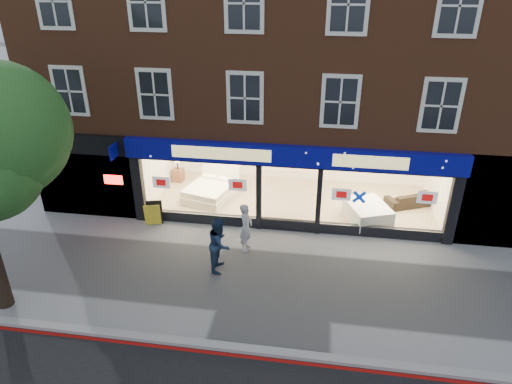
% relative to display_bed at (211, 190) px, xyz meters
% --- Properties ---
extents(ground, '(120.00, 120.00, 0.00)m').
position_rel_display_bed_xyz_m(ground, '(3.29, -4.96, -0.43)').
color(ground, gray).
rests_on(ground, ground).
extents(kerb_line, '(60.00, 0.10, 0.01)m').
position_rel_display_bed_xyz_m(kerb_line, '(3.29, -8.06, -0.42)').
color(kerb_line, '#8C0A07').
rests_on(kerb_line, ground).
extents(kerb_stone, '(60.00, 0.25, 0.12)m').
position_rel_display_bed_xyz_m(kerb_stone, '(3.29, -7.86, -0.37)').
color(kerb_stone, gray).
rests_on(kerb_stone, ground).
extents(showroom_floor, '(11.00, 4.50, 0.10)m').
position_rel_display_bed_xyz_m(showroom_floor, '(3.29, 0.29, -0.38)').
color(showroom_floor, tan).
rests_on(showroom_floor, ground).
extents(building, '(19.00, 8.26, 10.30)m').
position_rel_display_bed_xyz_m(building, '(3.27, 1.97, 6.24)').
color(building, brown).
rests_on(building, ground).
extents(display_bed, '(2.18, 2.44, 1.17)m').
position_rel_display_bed_xyz_m(display_bed, '(0.00, 0.00, 0.00)').
color(display_bed, white).
rests_on(display_bed, showroom_floor).
extents(bedside_table, '(0.46, 0.46, 0.55)m').
position_rel_display_bed_xyz_m(bedside_table, '(-1.81, 1.37, -0.05)').
color(bedside_table, brown).
rests_on(bedside_table, showroom_floor).
extents(mattress_stack, '(1.85, 2.05, 0.66)m').
position_rel_display_bed_xyz_m(mattress_stack, '(6.14, -0.96, 0.00)').
color(mattress_stack, silver).
rests_on(mattress_stack, showroom_floor).
extents(sofa, '(2.05, 1.47, 0.56)m').
position_rel_display_bed_xyz_m(sofa, '(7.89, 0.54, -0.05)').
color(sofa, black).
rests_on(sofa, showroom_floor).
extents(a_board, '(0.67, 0.52, 0.90)m').
position_rel_display_bed_xyz_m(a_board, '(-1.61, -2.26, 0.02)').
color(a_board, gold).
rests_on(a_board, ground).
extents(pedestrian_grey, '(0.48, 0.66, 1.68)m').
position_rel_display_bed_xyz_m(pedestrian_grey, '(2.01, -3.35, 0.41)').
color(pedestrian_grey, '#A6AAAE').
rests_on(pedestrian_grey, ground).
extents(pedestrian_blue, '(0.68, 0.88, 1.79)m').
position_rel_display_bed_xyz_m(pedestrian_blue, '(1.40, -4.55, 0.47)').
color(pedestrian_blue, '#16253F').
rests_on(pedestrian_blue, ground).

